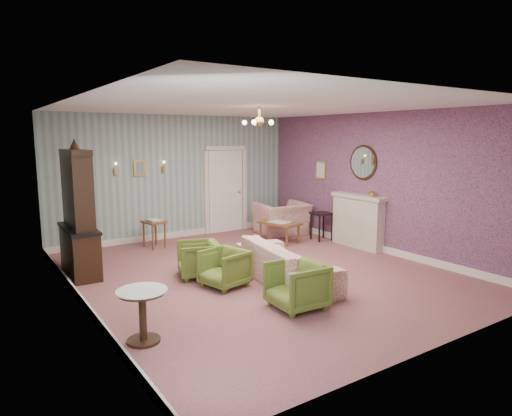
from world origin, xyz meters
TOP-DOWN VIEW (x-y plane):
  - floor at (0.00, 0.00)m, footprint 7.00×7.00m
  - ceiling at (0.00, 0.00)m, footprint 7.00×7.00m
  - wall_back at (0.00, 3.50)m, footprint 6.00×0.00m
  - wall_front at (0.00, -3.50)m, footprint 6.00×0.00m
  - wall_left at (-3.00, 0.00)m, footprint 0.00×7.00m
  - wall_right at (3.00, 0.00)m, footprint 0.00×7.00m
  - wall_right_floral at (2.98, 0.00)m, footprint 0.00×7.00m
  - door at (1.30, 3.46)m, footprint 1.12×0.12m
  - olive_chair_a at (-0.49, -1.67)m, footprint 0.70×0.74m
  - olive_chair_b at (-0.87, -0.28)m, footprint 0.74×0.77m
  - olive_chair_c at (-0.99, 0.41)m, footprint 0.79×0.82m
  - sofa_chintz at (0.10, -0.65)m, footprint 1.02×2.34m
  - wingback_chair at (2.30, 2.39)m, footprint 1.30×0.94m
  - dresser at (-2.65, 1.69)m, footprint 0.51×1.40m
  - fireplace at (2.86, 0.40)m, footprint 0.30×1.40m
  - mantel_vase at (2.84, 0.00)m, footprint 0.15×0.15m
  - oval_mirror at (2.96, 0.40)m, footprint 0.04×0.76m
  - framed_print at (2.97, 1.75)m, footprint 0.04×0.34m
  - coffee_table at (1.71, 1.71)m, footprint 0.71×1.02m
  - side_table_black at (2.65, 1.33)m, footprint 0.49×0.49m
  - pedestal_table at (-2.65, -1.50)m, footprint 0.75×0.75m
  - nesting_table at (-0.86, 2.82)m, footprint 0.46×0.55m
  - gilt_mirror_back at (-0.90, 3.46)m, footprint 0.28×0.06m
  - sconce_left at (-1.45, 3.44)m, footprint 0.16×0.12m
  - sconce_right at (-0.35, 3.44)m, footprint 0.16×0.12m
  - chandelier at (0.00, 0.00)m, footprint 0.56×0.56m
  - burgundy_cushion at (2.25, 2.24)m, footprint 0.41×0.28m

SIDE VIEW (x-z plane):
  - floor at x=0.00m, z-range 0.00..0.00m
  - coffee_table at x=1.71m, z-range 0.00..0.48m
  - nesting_table at x=-0.86m, z-range 0.00..0.64m
  - pedestal_table at x=-2.65m, z-range 0.00..0.65m
  - side_table_black at x=2.65m, z-range 0.00..0.66m
  - olive_chair_b at x=-0.87m, z-range 0.00..0.67m
  - olive_chair_c at x=-0.99m, z-range 0.00..0.68m
  - olive_chair_a at x=-0.49m, z-range 0.00..0.72m
  - sofa_chintz at x=0.10m, z-range 0.00..0.88m
  - burgundy_cushion at x=2.25m, z-range 0.28..0.68m
  - wingback_chair at x=2.30m, z-range 0.00..1.05m
  - fireplace at x=2.86m, z-range 0.00..1.16m
  - door at x=1.30m, z-range 0.00..2.16m
  - dresser at x=-2.65m, z-range 0.00..2.32m
  - mantel_vase at x=2.84m, z-range 1.16..1.31m
  - wall_back at x=0.00m, z-range -1.55..4.45m
  - wall_front at x=0.00m, z-range -1.55..4.45m
  - wall_left at x=-3.00m, z-range -2.05..4.95m
  - wall_right at x=3.00m, z-range -2.05..4.95m
  - wall_right_floral at x=2.98m, z-range -2.05..4.95m
  - framed_print at x=2.97m, z-range 1.39..1.81m
  - gilt_mirror_back at x=-0.90m, z-range 1.52..1.88m
  - sconce_left at x=-1.45m, z-range 1.55..1.85m
  - sconce_right at x=-0.35m, z-range 1.55..1.85m
  - oval_mirror at x=2.96m, z-range 1.43..2.27m
  - chandelier at x=0.00m, z-range 2.45..2.81m
  - ceiling at x=0.00m, z-range 2.90..2.90m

